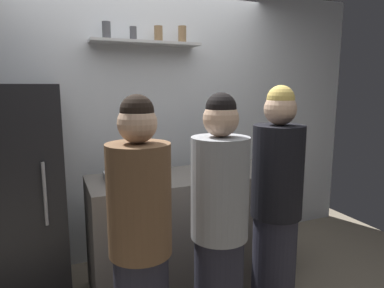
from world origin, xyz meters
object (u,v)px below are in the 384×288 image
Objects in this scene: wine_bottle_amber_glass at (224,157)px; baking_pan at (127,175)px; refrigerator at (22,195)px; water_bottle_plastic at (264,156)px; wine_bottle_green_glass at (229,164)px; utensil_holder at (160,177)px; person_brown_jacket at (141,247)px; person_grey_hoodie at (219,231)px; person_blonde at (276,210)px.

baking_pan is at bearing 179.27° from wine_bottle_amber_glass.
refrigerator reaches higher than water_bottle_plastic.
wine_bottle_green_glass reaches higher than wine_bottle_amber_glass.
water_bottle_plastic is (1.96, -0.32, 0.20)m from refrigerator.
refrigerator is at bearing 162.69° from baking_pan.
person_brown_jacket is at bearing -116.07° from utensil_holder.
refrigerator is 1.28m from person_brown_jacket.
person_brown_jacket is at bearing -145.55° from wine_bottle_green_glass.
refrigerator is at bearing 171.19° from wine_bottle_amber_glass.
refrigerator is at bearing -7.14° from person_brown_jacket.
refrigerator is 5.55× the size of wine_bottle_green_glass.
utensil_holder is 0.96× the size of water_bottle_plastic.
baking_pan is at bearing 175.96° from water_bottle_plastic.
refrigerator reaches higher than person_grey_hoodie.
wine_bottle_amber_glass is 0.29m from wine_bottle_green_glass.
person_blonde reaches higher than wine_bottle_green_glass.
utensil_holder is at bearing -63.34° from person_brown_jacket.
baking_pan is at bearing 150.19° from person_grey_hoodie.
wine_bottle_amber_glass is at bearing -85.19° from person_brown_jacket.
person_brown_jacket is 1.00× the size of person_grey_hoodie.
water_bottle_plastic is 0.13× the size of person_blonde.
wine_bottle_green_glass is 0.19× the size of person_brown_jacket.
person_brown_jacket is (-0.96, -0.86, -0.25)m from wine_bottle_amber_glass.
water_bottle_plastic is at bearing 172.13° from person_blonde.
person_grey_hoodie is (-0.38, -0.58, -0.25)m from wine_bottle_green_glass.
wine_bottle_green_glass is 0.18× the size of person_blonde.
person_grey_hoodie reaches higher than wine_bottle_amber_glass.
refrigerator is 1.89m from person_blonde.
person_brown_jacket is at bearing -97.63° from baking_pan.
utensil_holder is 1.03m from water_bottle_plastic.
person_brown_jacket is (-0.31, -0.63, -0.20)m from utensil_holder.
person_blonde is (0.66, -0.51, -0.17)m from utensil_holder.
wine_bottle_green_glass is at bearing -20.75° from baking_pan.
person_brown_jacket is (-0.12, -0.87, -0.17)m from baking_pan.
person_grey_hoodie reaches higher than wine_bottle_green_glass.
refrigerator is 4.89× the size of baking_pan.
wine_bottle_amber_glass is at bearing 19.98° from utensil_holder.
baking_pan is at bearing -17.31° from refrigerator.
person_grey_hoodie is at bearing -44.32° from refrigerator.
wine_bottle_amber_glass is 0.17× the size of person_blonde.
wine_bottle_amber_glass is 0.37m from water_bottle_plastic.
refrigerator is 7.76× the size of utensil_holder.
person_brown_jacket reaches higher than wine_bottle_amber_glass.
utensil_holder is 0.73m from person_brown_jacket.
baking_pan is 0.80m from wine_bottle_green_glass.
person_blonde is 1.03× the size of person_brown_jacket.
person_blonde is at bearing -37.37° from utensil_holder.
wine_bottle_green_glass is 0.50m from water_bottle_plastic.
water_bottle_plastic is at bearing -11.51° from wine_bottle_amber_glass.
wine_bottle_green_glass reaches higher than baking_pan.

